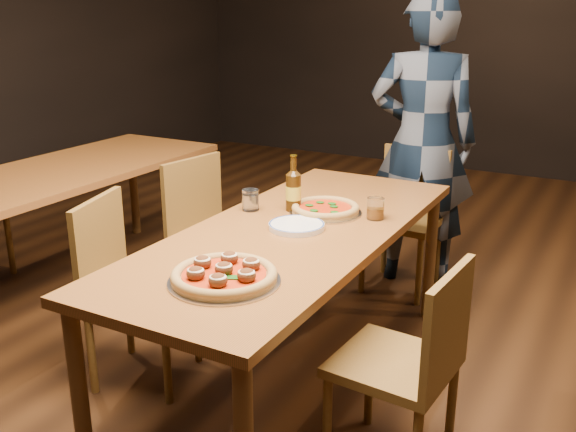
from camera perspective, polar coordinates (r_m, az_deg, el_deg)
The scene contains 14 objects.
ground at distance 3.07m, azimuth 0.47°, elevation -14.46°, with size 9.00×9.00×0.00m, color black.
table_main at distance 2.76m, azimuth 0.50°, elevation -2.51°, with size 0.80×2.00×0.75m.
table_left at distance 4.02m, azimuth -19.21°, elevation 3.06°, with size 0.80×2.00×0.75m.
chair_main_nw at distance 2.97m, azimuth -12.80°, elevation -6.28°, with size 0.42×0.42×0.90m, color brown, non-canonical shape.
chair_main_sw at distance 3.52m, azimuth -6.09°, elevation -1.90°, with size 0.42×0.42×0.91m, color brown, non-canonical shape.
chair_main_e at distance 2.40m, azimuth 9.37°, elevation -12.66°, with size 0.40×0.40×0.86m, color brown, non-canonical shape.
chair_end at distance 3.89m, azimuth 10.17°, elevation -0.29°, with size 0.41×0.41×0.89m, color brown, non-canonical shape.
pizza_meatball at distance 2.22m, azimuth -5.70°, elevation -5.22°, with size 0.39×0.39×0.07m.
pizza_margherita at distance 2.94m, azimuth 3.35°, elevation 0.65°, with size 0.33×0.33×0.04m.
plate_stack at distance 2.73m, azimuth 0.77°, elevation -0.89°, with size 0.24×0.24×0.02m, color white.
beer_bottle at distance 2.96m, azimuth 0.49°, elevation 2.22°, with size 0.07×0.07×0.26m.
water_glass at distance 2.98m, azimuth -3.35°, elevation 1.44°, with size 0.08×0.08×0.10m, color white.
amber_glass at distance 2.87m, azimuth 7.78°, elevation 0.67°, with size 0.08×0.08×0.10m, color #A15812.
diner at distance 3.95m, azimuth 11.88°, elevation 6.45°, with size 0.64×0.42×1.76m, color black.
Camera 1 is at (1.23, -2.28, 1.65)m, focal length 40.00 mm.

